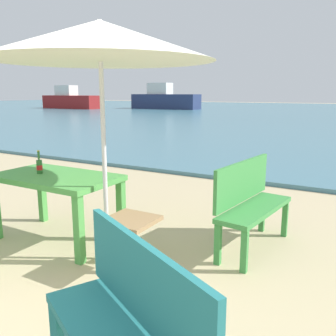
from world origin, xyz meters
name	(u,v)px	position (x,y,z in m)	size (l,w,h in m)	color
ground_plane	(20,336)	(0.00, 0.00, 0.00)	(120.00, 120.00, 0.00)	#C6B287
picnic_table_green	(56,184)	(-1.05, 1.38, 0.65)	(1.40, 0.80, 0.76)	#4C9E47
beer_bottle_amber	(39,165)	(-1.26, 1.35, 0.85)	(0.07, 0.07, 0.26)	#2D662D
patio_umbrella	(100,41)	(-0.24, 1.25, 2.12)	(2.10, 2.10, 2.30)	silver
side_table_wood	(131,238)	(0.15, 1.13, 0.35)	(0.44, 0.44, 0.54)	#9E7A51
bench_teal_center	(127,322)	(1.03, -0.13, 0.54)	(1.23, 0.88, 0.95)	#237275
bench_green_left	(250,200)	(0.91, 2.24, 0.54)	(0.50, 1.23, 0.95)	#3D8C42
boat_barge	(70,100)	(-24.65, 25.69, 0.89)	(6.18, 1.69, 2.25)	maroon
boat_ferry	(165,100)	(-16.05, 29.57, 0.97)	(6.78, 1.85, 2.47)	navy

